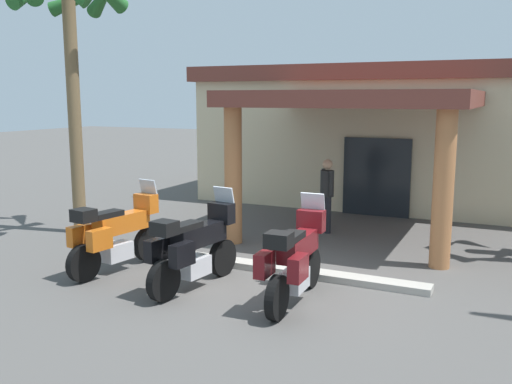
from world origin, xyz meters
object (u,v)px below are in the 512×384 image
motel_building (399,133)px  pedestrian (327,190)px  motorcycle_orange (116,234)px  motorcycle_black (194,247)px  palm_tree_roadside (70,22)px  motorcycle_maroon (295,259)px

motel_building → pedestrian: 5.40m
motel_building → motorcycle_orange: (-3.09, -9.79, -1.39)m
motorcycle_orange → motorcycle_black: 1.79m
motorcycle_orange → palm_tree_roadside: 5.36m
motorcycle_black → motorcycle_maroon: 1.78m
motel_building → motorcycle_orange: motel_building is taller
motorcycle_orange → motorcycle_black: size_ratio=1.00×
motorcycle_orange → motorcycle_black: bearing=-87.2°
pedestrian → motorcycle_orange: bearing=-162.5°
motorcycle_black → motorcycle_maroon: bearing=-79.8°
motorcycle_maroon → palm_tree_roadside: palm_tree_roadside is taller
palm_tree_roadside → motel_building: bearing=53.0°
motel_building → pedestrian: motel_building is taller
motel_building → motorcycle_black: bearing=-98.1°
motorcycle_orange → motorcycle_maroon: (3.55, -0.10, 0.00)m
motorcycle_black → motorcycle_orange: bearing=91.7°
motorcycle_black → pedestrian: bearing=-1.5°
motorcycle_orange → motorcycle_maroon: bearing=-82.9°
palm_tree_roadside → motorcycle_orange: bearing=-36.4°
motorcycle_maroon → pedestrian: 4.75m
pedestrian → palm_tree_roadside: size_ratio=0.28×
motorcycle_maroon → motel_building: bearing=0.7°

